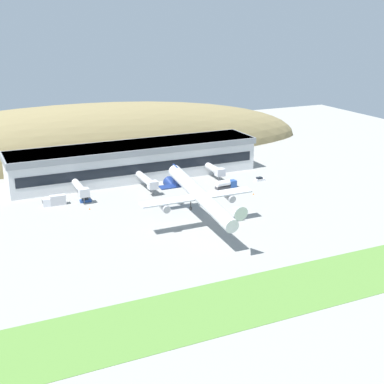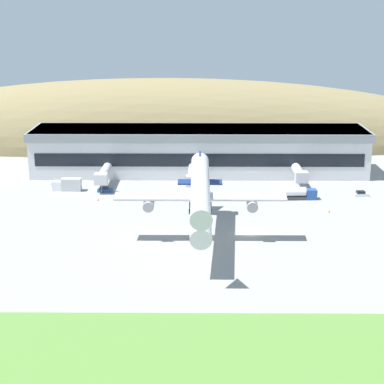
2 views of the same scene
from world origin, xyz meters
TOP-DOWN VIEW (x-y plane):
  - ground_plane at (0.00, 0.00)m, footprint 342.05×342.05m
  - grass_strip_foreground at (0.00, -48.24)m, footprint 307.85×20.89m
  - hill_backdrop at (-23.24, 98.55)m, footprint 235.58×52.43m
  - terminal_building at (-10.25, 54.19)m, footprint 98.65×19.81m
  - jetway_0 at (-36.35, 36.70)m, footprint 3.38×14.69m
  - jetway_1 at (-12.03, 35.76)m, footprint 3.38×16.48m
  - jetway_2 at (17.14, 38.05)m, footprint 3.38×12.15m
  - cargo_airplane at (-10.18, -4.42)m, footprint 36.00×49.64m
  - service_car_0 at (32.15, 29.52)m, footprint 4.08×2.09m
  - service_car_1 at (-35.68, 33.18)m, footprint 3.96×2.00m
  - fuel_truck at (-45.85, 34.36)m, footprint 7.82×2.41m
  - box_truck at (15.68, 26.71)m, footprint 8.48×2.94m
  - traffic_cone_0 at (21.10, 15.72)m, footprint 0.52×0.52m
  - traffic_cone_1 at (-36.28, 25.18)m, footprint 0.52×0.52m

SIDE VIEW (x-z plane):
  - ground_plane at x=0.00m, z-range 0.00..0.00m
  - hill_backdrop at x=-23.24m, z-range -23.36..23.36m
  - grass_strip_foreground at x=0.00m, z-range 0.00..0.08m
  - traffic_cone_0 at x=21.10m, z-range -0.01..0.57m
  - traffic_cone_1 at x=-36.28m, z-range -0.01..0.57m
  - service_car_0 at x=32.15m, z-range -0.13..1.33m
  - service_car_1 at x=-35.68m, z-range -0.14..1.47m
  - box_truck at x=15.68m, z-range -0.09..3.13m
  - fuel_truck at x=-45.85m, z-range -0.10..3.29m
  - jetway_2 at x=17.14m, z-range 1.27..6.70m
  - jetway_0 at x=-36.35m, z-range 1.28..6.71m
  - jetway_1 at x=-12.03m, z-range 1.28..6.71m
  - terminal_building at x=-10.25m, z-range 0.89..14.30m
  - cargo_airplane at x=-10.18m, z-range 5.15..15.43m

